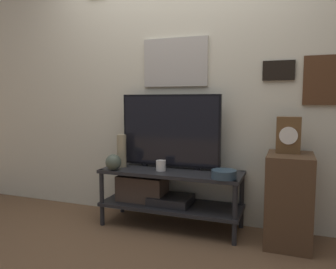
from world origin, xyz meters
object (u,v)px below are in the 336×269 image
object	(u,v)px
candle_jar	(161,165)
vase_wide_bowl	(224,174)
mantel_clock	(288,135)
television	(170,131)
vase_tall_ceramic	(122,151)
vase_round_glass	(113,162)

from	to	relation	value
candle_jar	vase_wide_bowl	bearing A→B (deg)	-8.63
vase_wide_bowl	mantel_clock	distance (m)	0.59
vase_wide_bowl	television	bearing A→B (deg)	157.10
vase_tall_ceramic	candle_jar	bearing A→B (deg)	-4.44
vase_wide_bowl	mantel_clock	world-z (taller)	mantel_clock
vase_round_glass	candle_jar	distance (m)	0.42
vase_wide_bowl	candle_jar	world-z (taller)	candle_jar
television	vase_tall_ceramic	distance (m)	0.49
television	vase_wide_bowl	size ratio (longest dim) A/B	4.64
vase_round_glass	mantel_clock	size ratio (longest dim) A/B	0.49
television	candle_jar	size ratio (longest dim) A/B	10.01
candle_jar	vase_round_glass	bearing A→B (deg)	-163.70
vase_round_glass	television	bearing A→B (deg)	30.28
vase_tall_ceramic	vase_round_glass	xyz separation A→B (m)	(-0.00, -0.15, -0.08)
television	mantel_clock	size ratio (longest dim) A/B	3.24
vase_wide_bowl	vase_tall_ceramic	bearing A→B (deg)	173.09
television	vase_tall_ceramic	size ratio (longest dim) A/B	3.07
television	vase_round_glass	world-z (taller)	television
mantel_clock	vase_round_glass	bearing A→B (deg)	-171.70
vase_wide_bowl	vase_round_glass	size ratio (longest dim) A/B	1.42
television	candle_jar	xyz separation A→B (m)	(-0.04, -0.14, -0.30)
vase_tall_ceramic	vase_round_glass	distance (m)	0.17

